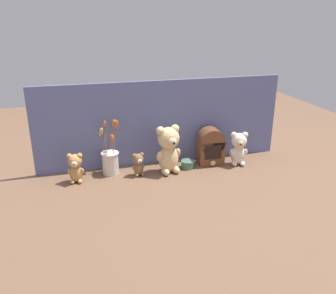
% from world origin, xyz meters
% --- Properties ---
extents(ground_plane, '(4.00, 4.00, 0.00)m').
position_xyz_m(ground_plane, '(0.00, 0.00, 0.00)').
color(ground_plane, brown).
extents(backdrop_wall, '(1.63, 0.02, 0.56)m').
position_xyz_m(backdrop_wall, '(0.00, 0.17, 0.28)').
color(backdrop_wall, slate).
rests_on(backdrop_wall, ground).
extents(teddy_bear_large, '(0.17, 0.16, 0.31)m').
position_xyz_m(teddy_bear_large, '(-0.00, 0.00, 0.16)').
color(teddy_bear_large, '#DBBC84').
rests_on(teddy_bear_large, ground).
extents(teddy_bear_medium, '(0.13, 0.11, 0.23)m').
position_xyz_m(teddy_bear_medium, '(0.48, -0.00, 0.12)').
color(teddy_bear_medium, beige).
rests_on(teddy_bear_medium, ground).
extents(teddy_bear_small, '(0.10, 0.09, 0.18)m').
position_xyz_m(teddy_bear_small, '(-0.57, 0.01, 0.10)').
color(teddy_bear_small, tan).
rests_on(teddy_bear_small, ground).
extents(teddy_bear_tiny, '(0.08, 0.08, 0.15)m').
position_xyz_m(teddy_bear_tiny, '(-0.19, 0.00, 0.08)').
color(teddy_bear_tiny, olive).
rests_on(teddy_bear_tiny, ground).
extents(flower_vase, '(0.13, 0.13, 0.35)m').
position_xyz_m(flower_vase, '(-0.36, 0.08, 0.09)').
color(flower_vase, silver).
rests_on(flower_vase, ground).
extents(vintage_radio, '(0.17, 0.13, 0.25)m').
position_xyz_m(vintage_radio, '(0.30, 0.06, 0.12)').
color(vintage_radio, brown).
rests_on(vintage_radio, ground).
extents(decorative_tin_tall, '(0.09, 0.09, 0.05)m').
position_xyz_m(decorative_tin_tall, '(0.14, 0.03, 0.03)').
color(decorative_tin_tall, '#47705B').
rests_on(decorative_tin_tall, ground).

